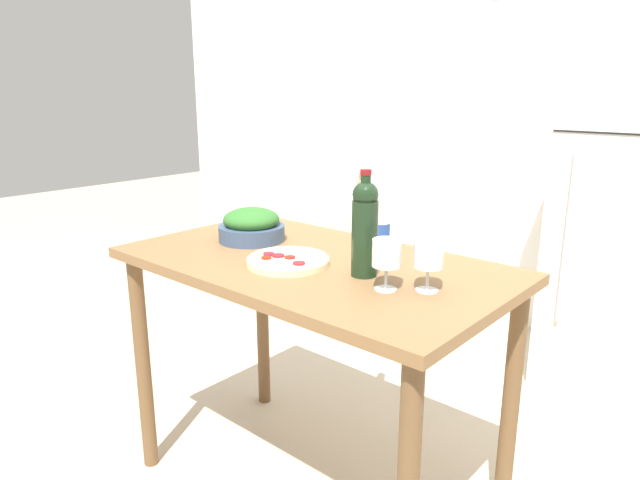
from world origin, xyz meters
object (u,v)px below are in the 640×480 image
pepper_mill (362,208)px  salt_canister (381,234)px  wine_bottle (365,226)px  salad_bowl (251,226)px  homemade_pizza (288,261)px  wine_glass_far (429,256)px  wine_glass_near (387,256)px

pepper_mill → salt_canister: size_ratio=2.60×
wine_bottle → salt_canister: wine_bottle is taller
salad_bowl → homemade_pizza: salad_bowl is taller
homemade_pizza → salad_bowl: bearing=157.9°
wine_glass_far → salt_canister: (-0.36, 0.28, -0.05)m
pepper_mill → homemade_pizza: 0.38m
homemade_pizza → pepper_mill: bearing=86.8°
wine_glass_near → wine_glass_far: 0.12m
pepper_mill → salt_canister: (0.09, -0.01, -0.08)m
wine_glass_near → pepper_mill: (-0.35, 0.35, 0.03)m
pepper_mill → homemade_pizza: pepper_mill is taller
pepper_mill → homemade_pizza: size_ratio=1.01×
wine_bottle → salad_bowl: bearing=174.6°
homemade_pizza → salt_canister: 0.38m
wine_glass_near → wine_glass_far: bearing=36.2°
wine_bottle → homemade_pizza: size_ratio=1.21×
salad_bowl → wine_glass_near: bearing=-9.5°
wine_bottle → wine_glass_near: (0.12, -0.06, -0.05)m
salad_bowl → homemade_pizza: (0.31, -0.13, -0.04)m
wine_glass_near → homemade_pizza: wine_glass_near is taller
wine_glass_near → salt_canister: bearing=127.2°
pepper_mill → salt_canister: pepper_mill is taller
salt_canister → wine_bottle: bearing=-63.9°
pepper_mill → homemade_pizza: (-0.02, -0.37, -0.12)m
salad_bowl → salt_canister: salad_bowl is taller
wine_glass_far → pepper_mill: (-0.45, 0.29, 0.03)m
pepper_mill → salad_bowl: size_ratio=1.10×
wine_glass_far → salad_bowl: wine_glass_far is taller
wine_bottle → salt_canister: bearing=116.1°
wine_bottle → wine_glass_near: 0.15m
homemade_pizza → wine_glass_near: bearing=1.8°
wine_glass_near → salad_bowl: 0.69m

